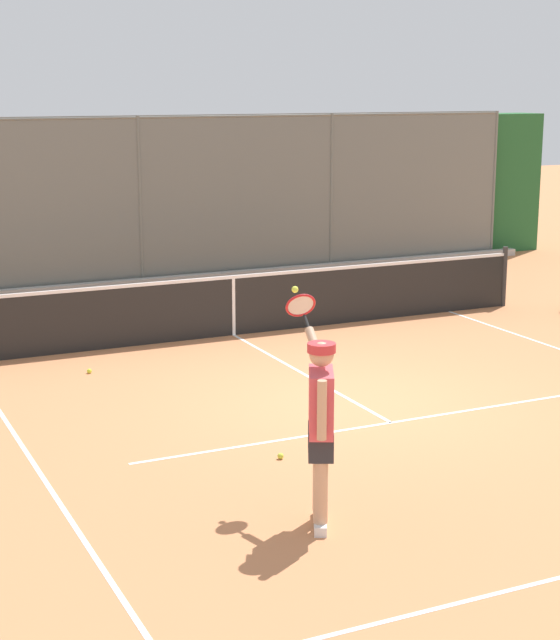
# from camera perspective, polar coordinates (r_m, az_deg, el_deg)

# --- Properties ---
(ground_plane) EXTENTS (60.00, 60.00, 0.00)m
(ground_plane) POSITION_cam_1_polar(r_m,az_deg,el_deg) (12.92, 4.09, -4.54)
(ground_plane) COLOR #C67A4C
(court_line_markings) EXTENTS (8.22, 8.75, 0.01)m
(court_line_markings) POSITION_cam_1_polar(r_m,az_deg,el_deg) (11.89, 7.05, -6.15)
(court_line_markings) COLOR white
(court_line_markings) RESTS_ON ground
(fence_backdrop) EXTENTS (19.88, 1.37, 3.30)m
(fence_backdrop) POSITION_cam_1_polar(r_m,az_deg,el_deg) (20.99, -8.28, 6.56)
(fence_backdrop) COLOR slate
(fence_backdrop) RESTS_ON ground
(tennis_net) EXTENTS (10.56, 0.09, 1.07)m
(tennis_net) POSITION_cam_1_polar(r_m,az_deg,el_deg) (16.19, -2.60, 0.86)
(tennis_net) COLOR #2D2D2D
(tennis_net) RESTS_ON ground
(tennis_player) EXTENTS (0.58, 1.38, 1.99)m
(tennis_player) POSITION_cam_1_polar(r_m,az_deg,el_deg) (9.08, 2.25, -5.49)
(tennis_player) COLOR silver
(tennis_player) RESTS_ON ground
(tennis_ball_by_sideline) EXTENTS (0.07, 0.07, 0.07)m
(tennis_ball_by_sideline) POSITION_cam_1_polar(r_m,az_deg,el_deg) (14.37, -10.52, -2.80)
(tennis_ball_by_sideline) COLOR #CCDB33
(tennis_ball_by_sideline) RESTS_ON ground
(tennis_ball_near_baseline) EXTENTS (0.07, 0.07, 0.07)m
(tennis_ball_near_baseline) POSITION_cam_1_polar(r_m,az_deg,el_deg) (10.97, 0.03, -7.55)
(tennis_ball_near_baseline) COLOR #C1D138
(tennis_ball_near_baseline) RESTS_ON ground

